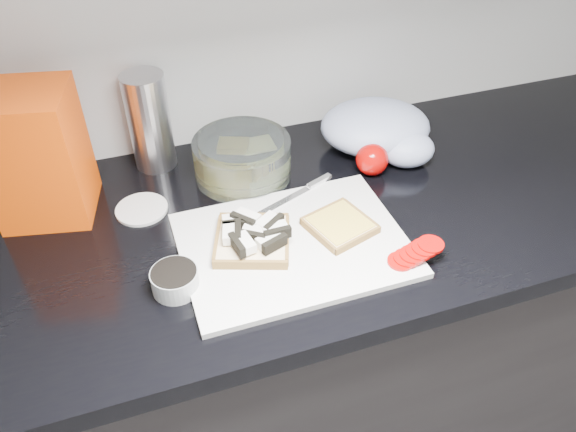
{
  "coord_description": "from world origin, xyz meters",
  "views": [
    {
      "loc": [
        -0.24,
        0.4,
        1.6
      ],
      "look_at": [
        0.01,
        1.13,
        0.95
      ],
      "focal_mm": 35.0,
      "sensor_mm": 36.0,
      "label": 1
    }
  ],
  "objects_px": {
    "glass_bowl": "(242,159)",
    "bread_bag": "(37,155)",
    "cutting_board": "(293,245)",
    "steel_canister": "(150,122)"
  },
  "relations": [
    {
      "from": "cutting_board",
      "to": "bread_bag",
      "type": "height_order",
      "value": "bread_bag"
    },
    {
      "from": "glass_bowl",
      "to": "steel_canister",
      "type": "relative_size",
      "value": 0.97
    },
    {
      "from": "steel_canister",
      "to": "glass_bowl",
      "type": "bearing_deg",
      "value": -31.2
    },
    {
      "from": "bread_bag",
      "to": "steel_canister",
      "type": "relative_size",
      "value": 1.22
    },
    {
      "from": "cutting_board",
      "to": "steel_canister",
      "type": "relative_size",
      "value": 1.93
    },
    {
      "from": "glass_bowl",
      "to": "steel_canister",
      "type": "bearing_deg",
      "value": 148.8
    },
    {
      "from": "cutting_board",
      "to": "steel_canister",
      "type": "xyz_separation_m",
      "value": [
        -0.19,
        0.34,
        0.1
      ]
    },
    {
      "from": "glass_bowl",
      "to": "steel_canister",
      "type": "xyz_separation_m",
      "value": [
        -0.17,
        0.1,
        0.06
      ]
    },
    {
      "from": "glass_bowl",
      "to": "bread_bag",
      "type": "relative_size",
      "value": 0.8
    },
    {
      "from": "bread_bag",
      "to": "steel_canister",
      "type": "xyz_separation_m",
      "value": [
        0.21,
        0.09,
        -0.02
      ]
    }
  ]
}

